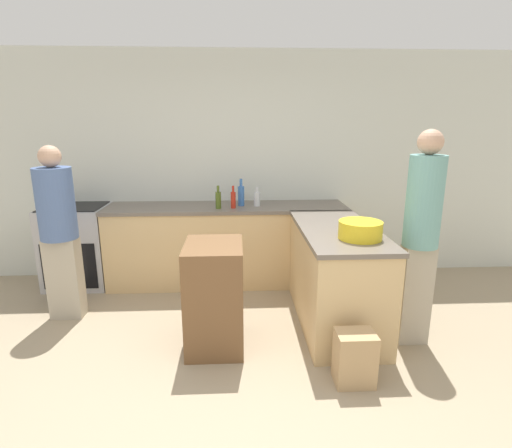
% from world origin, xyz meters
% --- Properties ---
extents(ground_plane, '(14.00, 14.00, 0.00)m').
position_xyz_m(ground_plane, '(0.00, 0.00, 0.00)').
color(ground_plane, tan).
extents(wall_back, '(8.00, 0.06, 2.70)m').
position_xyz_m(wall_back, '(0.00, 2.52, 1.35)').
color(wall_back, silver).
rests_on(wall_back, ground_plane).
extents(counter_back, '(2.78, 0.66, 0.94)m').
position_xyz_m(counter_back, '(0.00, 2.18, 0.47)').
color(counter_back, '#D6B27A').
rests_on(counter_back, ground_plane).
extents(counter_peninsula, '(0.69, 1.52, 0.94)m').
position_xyz_m(counter_peninsula, '(1.04, 1.12, 0.47)').
color(counter_peninsula, '#D6B27A').
rests_on(counter_peninsula, ground_plane).
extents(range_oven, '(0.71, 0.61, 0.95)m').
position_xyz_m(range_oven, '(-1.75, 2.19, 0.47)').
color(range_oven, '#ADADB2').
rests_on(range_oven, ground_plane).
extents(island_table, '(0.48, 0.60, 0.91)m').
position_xyz_m(island_table, '(-0.08, 0.76, 0.46)').
color(island_table, brown).
rests_on(island_table, ground_plane).
extents(mixing_bowl, '(0.36, 0.36, 0.15)m').
position_xyz_m(mixing_bowl, '(1.14, 0.77, 1.01)').
color(mixing_bowl, yellow).
rests_on(mixing_bowl, counter_peninsula).
extents(hot_sauce_bottle, '(0.06, 0.06, 0.25)m').
position_xyz_m(hot_sauce_bottle, '(0.08, 2.04, 1.04)').
color(hot_sauce_bottle, red).
rests_on(hot_sauce_bottle, counter_back).
extents(water_bottle_blue, '(0.07, 0.07, 0.31)m').
position_xyz_m(water_bottle_blue, '(0.17, 2.18, 1.06)').
color(water_bottle_blue, '#386BB7').
rests_on(water_bottle_blue, counter_back).
extents(vinegar_bottle_clear, '(0.07, 0.07, 0.23)m').
position_xyz_m(vinegar_bottle_clear, '(0.35, 2.14, 1.03)').
color(vinegar_bottle_clear, silver).
rests_on(vinegar_bottle_clear, counter_back).
extents(olive_oil_bottle, '(0.06, 0.06, 0.26)m').
position_xyz_m(olive_oil_bottle, '(-0.09, 2.03, 1.04)').
color(olive_oil_bottle, '#475B1E').
rests_on(olive_oil_bottle, counter_back).
extents(person_by_range, '(0.34, 0.34, 1.68)m').
position_xyz_m(person_by_range, '(-1.57, 1.36, 0.91)').
color(person_by_range, '#ADA38E').
rests_on(person_by_range, ground_plane).
extents(person_at_peninsula, '(0.29, 0.29, 1.83)m').
position_xyz_m(person_at_peninsula, '(1.64, 0.73, 1.01)').
color(person_at_peninsula, '#ADA38E').
rests_on(person_at_peninsula, ground_plane).
extents(paper_bag, '(0.28, 0.22, 0.41)m').
position_xyz_m(paper_bag, '(0.97, 0.18, 0.20)').
color(paper_bag, tan).
rests_on(paper_bag, ground_plane).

